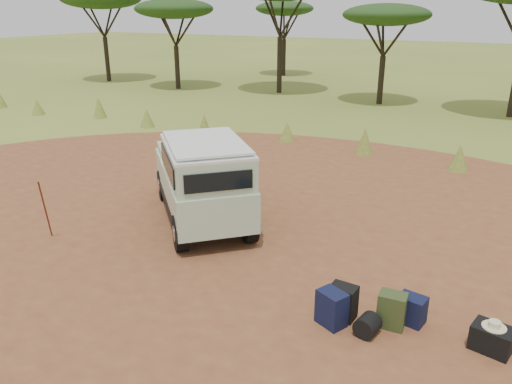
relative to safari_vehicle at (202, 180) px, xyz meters
The scene contains 13 objects.
ground 2.60m from the safari_vehicle, 45.92° to the right, with size 140.00×140.00×0.00m, color olive.
dirt_clearing 2.60m from the safari_vehicle, 45.92° to the right, with size 23.00×23.00×0.01m, color brown.
grass_fringe 7.19m from the safari_vehicle, 75.49° to the left, with size 36.60×1.60×0.90m.
acacia_treeline 18.65m from the safari_vehicle, 82.33° to the left, with size 46.70×13.20×6.26m.
safari_vehicle is the anchor object (origin of this frame).
walking_staff 3.33m from the safari_vehicle, 133.16° to the right, with size 0.03×0.03×1.43m, color maroon.
backpack_black 4.69m from the safari_vehicle, 28.35° to the right, with size 0.41×0.30×0.56m, color black.
backpack_navy 4.73m from the safari_vehicle, 31.61° to the right, with size 0.44×0.31×0.57m, color #121B3B.
backpack_olive 5.29m from the safari_vehicle, 23.31° to the right, with size 0.41×0.30×0.57m, color #374520.
duffel_navy 5.44m from the safari_vehicle, 19.88° to the right, with size 0.41×0.31×0.46m, color #121B3B.
hard_case 6.57m from the safari_vehicle, 17.58° to the right, with size 0.54×0.39×0.39m, color black.
stuff_sack 5.24m from the safari_vehicle, 28.34° to the right, with size 0.33×0.33×0.33m, color black.
safari_hat 6.55m from the safari_vehicle, 17.58° to the right, with size 0.33×0.33×0.10m.
Camera 1 is at (4.35, -7.03, 4.62)m, focal length 35.00 mm.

